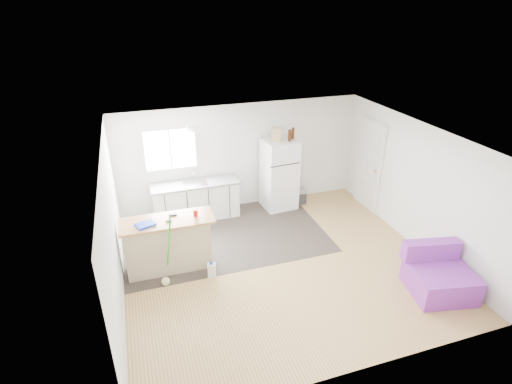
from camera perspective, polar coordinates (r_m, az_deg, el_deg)
room at (r=6.84m, az=3.69°, el=-2.07°), size 5.51×5.01×2.41m
vinyl_zone at (r=8.29m, az=-4.42°, el=-6.24°), size 4.05×2.50×0.00m
window at (r=8.60m, az=-12.16°, el=5.97°), size 1.18×0.06×0.98m
interior_door at (r=9.36m, az=15.86°, el=3.70°), size 0.11×0.92×2.10m
ceiling_fixture at (r=7.18m, az=-8.70°, el=9.09°), size 0.30×0.30×0.07m
kitchen_cabinets at (r=8.83m, az=-8.56°, el=-1.12°), size 1.89×0.59×1.11m
peninsula at (r=7.27m, az=-12.46°, el=-7.25°), size 1.61×0.63×0.98m
refrigerator at (r=9.07m, az=3.33°, el=2.55°), size 0.77×0.74×1.62m
cooler at (r=9.52m, az=5.75°, el=-0.58°), size 0.47×0.34×0.34m
purple_seat at (r=7.36m, az=24.63°, el=-10.85°), size 1.11×1.08×0.78m
cleaner_jug at (r=7.13m, az=-6.34°, el=-11.01°), size 0.16×0.13×0.32m
mop at (r=7.06m, az=-12.66°, el=-11.06°), size 0.28×0.36×1.32m
red_cup at (r=7.03m, az=-8.64°, el=-2.97°), size 0.11×0.11×0.12m
blue_tray at (r=6.93m, az=-15.53°, el=-4.52°), size 0.36×0.31×0.04m
tool_a at (r=7.13m, az=-11.81°, el=-3.23°), size 0.14×0.06×0.03m
tool_b at (r=6.95m, az=-12.36°, el=-4.11°), size 0.11×0.06×0.03m
cardboard_box at (r=8.66m, az=2.93°, el=8.19°), size 0.22×0.17×0.30m
bottle_left at (r=8.70m, az=4.82°, el=8.05°), size 0.08×0.08×0.25m
bottle_right at (r=8.85m, az=5.28°, el=8.35°), size 0.09×0.09×0.25m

